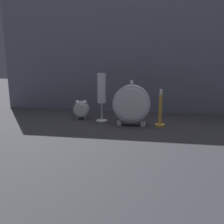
{
  "coord_description": "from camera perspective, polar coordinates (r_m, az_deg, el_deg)",
  "views": [
    {
      "loc": [
        0.18,
        -1.02,
        0.31
      ],
      "look_at": [
        0.0,
        0.08,
        0.05
      ],
      "focal_mm": 40.0,
      "sensor_mm": 36.0,
      "label": 1
    }
  ],
  "objects": [
    {
      "name": "brass_candlestick",
      "position": [
        1.1,
        10.95,
        -0.46
      ],
      "size": [
        0.04,
        0.04,
        0.16
      ],
      "color": "gold",
      "rests_on": "ground_plane"
    },
    {
      "name": "alarm_clock_twin_bell",
      "position": [
        1.22,
        -7.05,
        0.76
      ],
      "size": [
        0.07,
        0.03,
        0.09
      ],
      "color": "silver",
      "rests_on": "ground_plane"
    },
    {
      "name": "mantel_clock_silver",
      "position": [
        1.09,
        4.46,
        1.87
      ],
      "size": [
        0.16,
        0.04,
        0.2
      ],
      "color": "silver",
      "rests_on": "ground_plane"
    },
    {
      "name": "ground_plane",
      "position": [
        1.08,
        -0.69,
        -3.49
      ],
      "size": [
        4.0,
        4.0,
        0.0
      ],
      "primitive_type": "plane",
      "color": "#232328"
    },
    {
      "name": "fabric_backdrop_drape",
      "position": [
        1.36,
        1.73,
        13.61
      ],
      "size": [
        1.32,
        0.01,
        0.65
      ],
      "primitive_type": "cube",
      "color": "slate",
      "rests_on": "ground_plane"
    },
    {
      "name": "champagne_flute",
      "position": [
        1.16,
        -2.4,
        4.7
      ],
      "size": [
        0.05,
        0.05,
        0.23
      ],
      "color": "silver",
      "rests_on": "ground_plane"
    }
  ]
}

